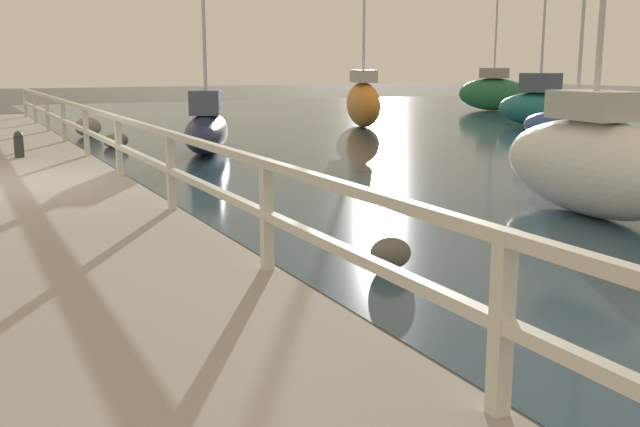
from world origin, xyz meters
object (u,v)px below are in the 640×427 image
sailboat_blue (576,125)px  sailboat_green (493,93)px  sailboat_teal (539,105)px  sailboat_white (592,162)px  mooring_bollard (19,144)px  sailboat_orange (363,102)px  sailboat_navy (207,128)px

sailboat_blue → sailboat_green: bearing=63.8°
sailboat_teal → sailboat_green: bearing=43.2°
sailboat_white → sailboat_blue: sailboat_white is taller
sailboat_teal → sailboat_white: bearing=-147.5°
mooring_bollard → sailboat_orange: (11.52, 6.22, 0.32)m
mooring_bollard → sailboat_white: size_ratio=0.08×
sailboat_teal → sailboat_navy: sailboat_teal is taller
sailboat_white → sailboat_teal: (10.28, 12.30, -0.02)m
sailboat_white → sailboat_blue: size_ratio=1.02×
sailboat_orange → sailboat_green: bearing=46.2°
sailboat_green → sailboat_navy: bearing=-172.2°
sailboat_orange → sailboat_white: bearing=-89.7°
sailboat_blue → sailboat_navy: (-8.68, 3.47, -0.02)m
sailboat_navy → sailboat_blue: bearing=0.6°
sailboat_teal → mooring_bollard: bearing=174.9°
sailboat_orange → sailboat_teal: sailboat_teal is taller
sailboat_navy → sailboat_white: bearing=-54.1°
mooring_bollard → sailboat_white: 10.93m
sailboat_white → sailboat_navy: size_ratio=1.09×
sailboat_white → sailboat_blue: (6.27, 6.57, -0.16)m
sailboat_orange → sailboat_green: sailboat_green is taller
sailboat_white → sailboat_teal: bearing=58.0°
sailboat_blue → sailboat_teal: 7.00m
sailboat_teal → sailboat_navy: size_ratio=1.28×
sailboat_teal → sailboat_navy: (-12.69, -2.26, -0.16)m
mooring_bollard → sailboat_orange: 13.10m
mooring_bollard → sailboat_blue: bearing=-8.5°
mooring_bollard → sailboat_teal: size_ratio=0.07×
sailboat_orange → sailboat_blue: (1.60, -8.18, -0.25)m
mooring_bollard → sailboat_blue: 13.26m
sailboat_green → sailboat_navy: (-17.07, -10.09, -0.24)m
mooring_bollard → sailboat_teal: (17.13, 3.78, 0.21)m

